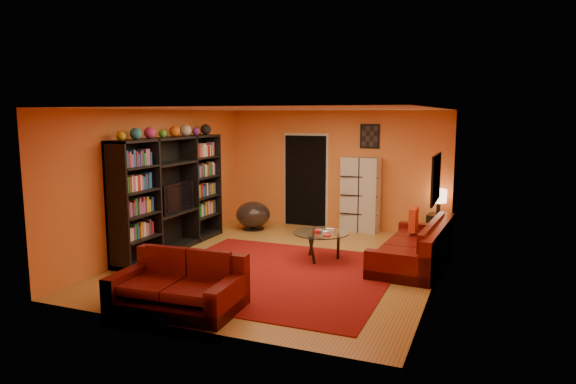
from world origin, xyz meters
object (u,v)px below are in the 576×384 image
at_px(storage_cabinet, 360,195).
at_px(side_table, 438,226).
at_px(bowl_chair, 253,215).
at_px(entertainment_unit, 171,194).
at_px(sofa, 419,248).
at_px(loveseat, 181,286).
at_px(tv, 174,197).
at_px(coffee_table, 321,235).
at_px(table_lamp, 439,197).

distance_m(storage_cabinet, side_table, 1.73).
relative_size(storage_cabinet, bowl_chair, 2.12).
bearing_deg(side_table, entertainment_unit, -148.87).
height_order(entertainment_unit, storage_cabinet, entertainment_unit).
bearing_deg(entertainment_unit, sofa, 9.64).
bearing_deg(loveseat, entertainment_unit, 33.45).
distance_m(tv, bowl_chair, 2.26).
bearing_deg(coffee_table, bowl_chair, 140.95).
bearing_deg(coffee_table, sofa, 13.73).
xyz_separation_m(coffee_table, storage_cabinet, (0.09, 2.44, 0.36)).
distance_m(sofa, side_table, 1.99).
xyz_separation_m(loveseat, table_lamp, (2.74, 5.15, 0.58)).
distance_m(sofa, loveseat, 4.12).
bearing_deg(tv, storage_cabinet, -45.59).
distance_m(entertainment_unit, coffee_table, 2.89).
xyz_separation_m(sofa, coffee_table, (-1.61, -0.39, 0.16)).
bearing_deg(storage_cabinet, bowl_chair, -156.40).
bearing_deg(sofa, loveseat, -126.41).
relative_size(entertainment_unit, storage_cabinet, 1.87).
xyz_separation_m(entertainment_unit, sofa, (4.42, 0.75, -0.77)).
bearing_deg(tv, loveseat, -144.48).
bearing_deg(bowl_chair, entertainment_unit, -107.70).
xyz_separation_m(entertainment_unit, side_table, (4.53, 2.73, -0.80)).
bearing_deg(table_lamp, bowl_chair, -170.55).
relative_size(loveseat, side_table, 3.37).
bearing_deg(storage_cabinet, tv, -129.68).
relative_size(sofa, side_table, 5.02).
xyz_separation_m(tv, sofa, (4.37, 0.73, -0.71)).
height_order(bowl_chair, side_table, bowl_chair).
bearing_deg(tv, table_lamp, -58.74).
bearing_deg(coffee_table, entertainment_unit, -172.76).
bearing_deg(table_lamp, entertainment_unit, -148.87).
distance_m(entertainment_unit, tv, 0.08).
bearing_deg(storage_cabinet, side_table, 3.58).
bearing_deg(tv, coffee_table, -82.98).
bearing_deg(side_table, tv, -148.74).
bearing_deg(bowl_chair, table_lamp, 9.45).
xyz_separation_m(loveseat, side_table, (2.74, 5.15, -0.03)).
distance_m(loveseat, side_table, 5.83).
distance_m(tv, side_table, 5.29).
relative_size(tv, coffee_table, 0.98).
relative_size(sofa, table_lamp, 4.86).
height_order(loveseat, coffee_table, loveseat).
xyz_separation_m(tv, table_lamp, (4.47, 2.72, -0.13)).
distance_m(tv, storage_cabinet, 3.98).
bearing_deg(table_lamp, sofa, -93.09).
height_order(entertainment_unit, coffee_table, entertainment_unit).
xyz_separation_m(storage_cabinet, bowl_chair, (-2.22, -0.71, -0.48)).
relative_size(tv, storage_cabinet, 0.59).
xyz_separation_m(sofa, loveseat, (-2.63, -3.16, 0.00)).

